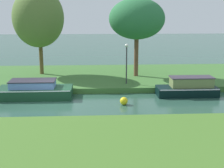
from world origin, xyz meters
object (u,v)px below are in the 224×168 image
lamp_post (127,59)px  channel_buoy (124,101)px  mooring_post_near (174,81)px  willow_tree_centre (137,19)px  willow_tree_left (38,18)px  black_narrowboat (188,88)px  forest_barge (35,90)px

lamp_post → channel_buoy: size_ratio=6.03×
mooring_post_near → channel_buoy: mooring_post_near is taller
willow_tree_centre → lamp_post: willow_tree_centre is taller
willow_tree_left → channel_buoy: 11.42m
lamp_post → mooring_post_near: size_ratio=3.64×
mooring_post_near → lamp_post: bearing=162.0°
willow_tree_centre → mooring_post_near: bearing=-60.3°
mooring_post_near → black_narrowboat: bearing=-56.9°
mooring_post_near → channel_buoy: size_ratio=1.66×
mooring_post_near → forest_barge: bearing=-173.3°
forest_barge → black_narrowboat: (10.59, 0.00, 0.04)m
willow_tree_centre → channel_buoy: willow_tree_centre is taller
forest_barge → black_narrowboat: bearing=0.0°
black_narrowboat → willow_tree_left: bearing=151.4°
willow_tree_centre → mooring_post_near: size_ratio=7.80×
willow_tree_left → lamp_post: (6.99, -3.80, -2.93)m
black_narrowboat → lamp_post: (-4.12, 2.25, 1.72)m
willow_tree_left → lamp_post: bearing=-28.5°
black_narrowboat → willow_tree_centre: (-3.01, 5.12, 4.56)m
lamp_post → willow_tree_centre: bearing=68.9°
black_narrowboat → willow_tree_left: willow_tree_left is taller
forest_barge → channel_buoy: 6.23m
forest_barge → mooring_post_near: bearing=6.7°
willow_tree_left → channel_buoy: bearing=-51.4°
lamp_post → mooring_post_near: bearing=-18.0°
forest_barge → black_narrowboat: black_narrowboat is taller
lamp_post → mooring_post_near: 3.83m
forest_barge → channel_buoy: (5.90, -1.99, -0.28)m
black_narrowboat → lamp_post: size_ratio=1.39×
channel_buoy → mooring_post_near: bearing=38.7°
black_narrowboat → lamp_post: lamp_post is taller
forest_barge → lamp_post: (6.47, 2.25, 1.76)m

